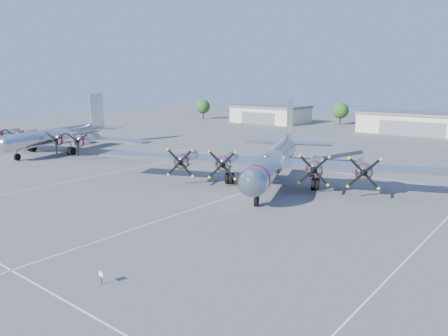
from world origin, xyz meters
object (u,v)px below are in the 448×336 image
Objects in this scene: tree_far_west at (203,107)px; tree_west at (341,111)px; info_placard at (101,275)px; hangar_west at (270,114)px; main_bomber_b29 at (274,183)px; hangar_center at (420,123)px; bomber_west at (58,152)px.

tree_west is (45.00, 12.00, 0.00)m from tree_far_west.
tree_far_west is 124.07m from info_placard.
hangar_west reaches higher than main_bomber_b29.
hangar_center is at bearing 67.62° from main_bomber_b29.
tree_west is (-25.00, 8.04, 1.51)m from hangar_center.
hangar_center is (45.00, -0.00, -0.00)m from hangar_west.
tree_far_west reaches higher than hangar_center.
hangar_center is 0.71× the size of bomber_west.
tree_far_west reaches higher than info_placard.
hangar_center is at bearing -0.00° from hangar_west.
hangar_west is 113.77m from info_placard.
hangar_center is at bearing 3.24° from tree_far_west.
hangar_west and hangar_center have the same top height.
hangar_west is at bearing 73.60° from bomber_west.
hangar_west is at bearing 180.00° from hangar_center.
hangar_west is 0.56× the size of bomber_west.
hangar_center is at bearing 98.32° from info_placard.
main_bomber_b29 is 33.04m from info_placard.
hangar_west is 82.43m from main_bomber_b29.
tree_west is at bearing 110.69° from info_placard.
hangar_west is 25.36m from tree_far_west.
info_placard is (52.45, -27.83, 0.67)m from bomber_west.
bomber_west is at bearing 163.01° from main_bomber_b29.
tree_far_west is at bearing -170.99° from hangar_west.
bomber_west is 42.69× the size of info_placard.
tree_far_west is at bearing 114.68° from main_bomber_b29.
tree_west is (20.00, 8.04, 1.51)m from hangar_west.
main_bomber_b29 is at bearing -56.63° from hangar_west.
hangar_center is 86.29m from bomber_west.
hangar_center is 4.31× the size of tree_far_west.
info_placard is at bearing -100.89° from main_bomber_b29.
hangar_west reaches higher than info_placard.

